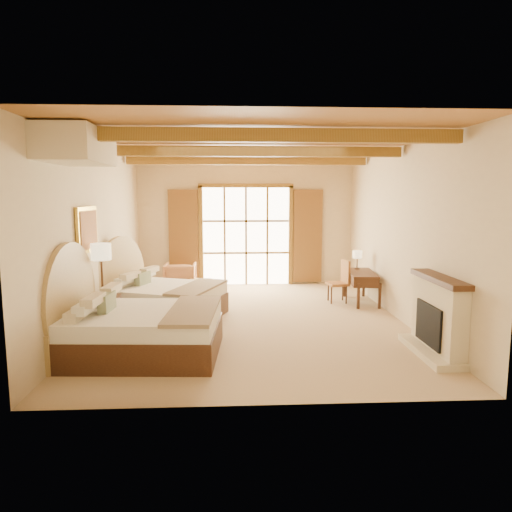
{
  "coord_description": "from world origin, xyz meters",
  "views": [
    {
      "loc": [
        -0.35,
        -8.27,
        2.31
      ],
      "look_at": [
        0.09,
        0.2,
        1.17
      ],
      "focal_mm": 32.0,
      "sensor_mm": 36.0,
      "label": 1
    }
  ],
  "objects": [
    {
      "name": "armchair",
      "position": [
        -1.62,
        2.68,
        0.34
      ],
      "size": [
        0.75,
        0.77,
        0.69
      ],
      "primitive_type": "imported",
      "rotation": [
        0.0,
        0.0,
        -3.13
      ],
      "color": "tan",
      "rests_on": "floor"
    },
    {
      "name": "wall_left",
      "position": [
        -2.75,
        0.0,
        1.6
      ],
      "size": [
        0.0,
        7.0,
        7.0
      ],
      "primitive_type": "plane",
      "rotation": [
        1.57,
        0.0,
        1.57
      ],
      "color": "beige",
      "rests_on": "ground"
    },
    {
      "name": "bed_near",
      "position": [
        -1.82,
        -1.8,
        0.43
      ],
      "size": [
        2.27,
        1.77,
        1.43
      ],
      "rotation": [
        0.0,
        0.0,
        -0.06
      ],
      "color": "#462C1A",
      "rests_on": "floor"
    },
    {
      "name": "desk_chair",
      "position": [
        1.94,
        1.32,
        0.29
      ],
      "size": [
        0.47,
        0.47,
        0.92
      ],
      "rotation": [
        0.0,
        0.0,
        0.17
      ],
      "color": "olive",
      "rests_on": "floor"
    },
    {
      "name": "ceiling",
      "position": [
        0.0,
        0.0,
        3.2
      ],
      "size": [
        7.0,
        7.0,
        0.0
      ],
      "primitive_type": "plane",
      "rotation": [
        3.14,
        0.0,
        0.0
      ],
      "color": "#AA7038",
      "rests_on": "ground"
    },
    {
      "name": "desk",
      "position": [
        2.43,
        1.28,
        0.36
      ],
      "size": [
        0.67,
        1.29,
        0.67
      ],
      "rotation": [
        0.0,
        0.0,
        -0.11
      ],
      "color": "#462C1A",
      "rests_on": "floor"
    },
    {
      "name": "bed_far",
      "position": [
        -1.79,
        0.28,
        0.4
      ],
      "size": [
        2.51,
        2.12,
        1.33
      ],
      "rotation": [
        0.0,
        0.0,
        -0.36
      ],
      "color": "#462C1A",
      "rests_on": "floor"
    },
    {
      "name": "wall_back",
      "position": [
        0.0,
        3.5,
        1.6
      ],
      "size": [
        5.5,
        0.0,
        5.5
      ],
      "primitive_type": "plane",
      "rotation": [
        1.57,
        0.0,
        0.0
      ],
      "color": "beige",
      "rests_on": "ground"
    },
    {
      "name": "floor",
      "position": [
        0.0,
        0.0,
        0.0
      ],
      "size": [
        7.0,
        7.0,
        0.0
      ],
      "primitive_type": "plane",
      "color": "tan",
      "rests_on": "ground"
    },
    {
      "name": "ceiling_beams",
      "position": [
        0.0,
        0.0,
        3.08
      ],
      "size": [
        5.39,
        4.6,
        0.18
      ],
      "primitive_type": null,
      "color": "olive",
      "rests_on": "ceiling"
    },
    {
      "name": "desk_lamp",
      "position": [
        2.44,
        1.7,
        0.98
      ],
      "size": [
        0.21,
        0.21,
        0.41
      ],
      "color": "#3D2618",
      "rests_on": "desk"
    },
    {
      "name": "french_doors",
      "position": [
        0.0,
        3.44,
        1.25
      ],
      "size": [
        3.95,
        0.08,
        2.6
      ],
      "color": "white",
      "rests_on": "ground"
    },
    {
      "name": "fireplace",
      "position": [
        2.6,
        -2.0,
        0.51
      ],
      "size": [
        0.46,
        1.4,
        1.16
      ],
      "color": "#C3B895",
      "rests_on": "ground"
    },
    {
      "name": "canopy_valance",
      "position": [
        -2.4,
        -2.0,
        2.95
      ],
      "size": [
        0.7,
        1.4,
        0.45
      ],
      "primitive_type": "cube",
      "color": "beige",
      "rests_on": "ceiling"
    },
    {
      "name": "ottoman",
      "position": [
        -1.12,
        2.14,
        0.18
      ],
      "size": [
        0.56,
        0.56,
        0.37
      ],
      "primitive_type": "cube",
      "rotation": [
        0.0,
        0.0,
        -0.12
      ],
      "color": "tan",
      "rests_on": "floor"
    },
    {
      "name": "painting",
      "position": [
        -2.7,
        -0.75,
        1.75
      ],
      "size": [
        0.06,
        0.95,
        0.75
      ],
      "color": "gold",
      "rests_on": "wall_left"
    },
    {
      "name": "floor_lamp",
      "position": [
        -2.5,
        -0.77,
        1.3
      ],
      "size": [
        0.32,
        0.32,
        1.53
      ],
      "color": "#3D2618",
      "rests_on": "floor"
    },
    {
      "name": "nightstand",
      "position": [
        -2.5,
        -0.8,
        0.32
      ],
      "size": [
        0.57,
        0.57,
        0.64
      ],
      "primitive_type": "cube",
      "rotation": [
        0.0,
        0.0,
        0.07
      ],
      "color": "#462C1A",
      "rests_on": "floor"
    },
    {
      "name": "wall_right",
      "position": [
        2.75,
        0.0,
        1.6
      ],
      "size": [
        0.0,
        7.0,
        7.0
      ],
      "primitive_type": "plane",
      "rotation": [
        1.57,
        0.0,
        -1.57
      ],
      "color": "beige",
      "rests_on": "ground"
    }
  ]
}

